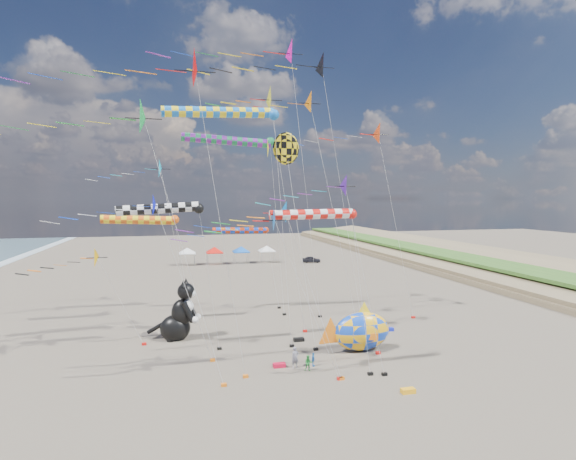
% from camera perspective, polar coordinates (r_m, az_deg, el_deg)
% --- Properties ---
extents(ground, '(260.00, 260.00, 0.00)m').
position_cam_1_polar(ground, '(28.48, 3.76, -21.65)').
color(ground, brown).
rests_on(ground, ground).
extents(delta_kite_0, '(9.90, 1.69, 11.89)m').
position_cam_1_polar(delta_kite_0, '(28.62, -2.60, 0.63)').
color(delta_kite_0, '#0F5FB5').
rests_on(delta_kite_0, ground).
extents(delta_kite_1, '(13.29, 2.50, 18.74)m').
position_cam_1_polar(delta_kite_1, '(29.37, -18.63, 13.36)').
color(delta_kite_1, '#14973C').
rests_on(delta_kite_1, ground).
extents(delta_kite_2, '(12.39, 2.42, 19.99)m').
position_cam_1_polar(delta_kite_2, '(45.66, 10.83, 11.70)').
color(delta_kite_2, red).
rests_on(delta_kite_2, ground).
extents(delta_kite_3, '(11.36, 1.89, 12.84)m').
position_cam_1_polar(delta_kite_3, '(33.77, -18.71, 2.42)').
color(delta_kite_3, '#0D16D9').
rests_on(delta_kite_3, ground).
extents(delta_kite_4, '(14.02, 2.89, 22.03)m').
position_cam_1_polar(delta_kite_4, '(31.01, -13.22, 18.88)').
color(delta_kite_4, red).
rests_on(delta_kite_4, ground).
extents(delta_kite_5, '(8.65, 2.10, 16.39)m').
position_cam_1_polar(delta_kite_5, '(46.05, -16.16, 7.22)').
color(delta_kite_5, '#0EA4D5').
rests_on(delta_kite_5, ground).
extents(delta_kite_6, '(9.84, 1.83, 8.44)m').
position_cam_1_polar(delta_kite_6, '(39.95, -25.08, -3.77)').
color(delta_kite_6, '#F4AE07').
rests_on(delta_kite_6, ground).
extents(delta_kite_7, '(12.36, 2.08, 21.31)m').
position_cam_1_polar(delta_kite_7, '(37.18, 1.99, 15.77)').
color(delta_kite_7, orange).
rests_on(delta_kite_7, ground).
extents(delta_kite_8, '(15.89, 2.82, 28.45)m').
position_cam_1_polar(delta_kite_8, '(47.23, -0.74, 21.79)').
color(delta_kite_8, '#F80CA6').
rests_on(delta_kite_8, ground).
extents(delta_kite_9, '(16.46, 2.86, 26.53)m').
position_cam_1_polar(delta_kite_9, '(44.99, 2.92, 20.14)').
color(delta_kite_9, black).
rests_on(delta_kite_9, ground).
extents(delta_kite_10, '(10.90, 2.50, 22.51)m').
position_cam_1_polar(delta_kite_10, '(40.84, -2.82, 16.26)').
color(delta_kite_10, yellow).
rests_on(delta_kite_10, ground).
extents(delta_kite_11, '(8.94, 1.63, 14.03)m').
position_cam_1_polar(delta_kite_11, '(29.57, 4.97, 4.91)').
color(delta_kite_11, '#461788').
rests_on(delta_kite_11, ground).
extents(delta_kite_12, '(10.28, 1.68, 12.31)m').
position_cam_1_polar(delta_kite_12, '(28.64, -2.16, 1.44)').
color(delta_kite_12, '#067ADF').
rests_on(delta_kite_12, ground).
extents(windsock_0, '(10.33, 0.87, 19.41)m').
position_cam_1_polar(windsock_0, '(36.18, -8.02, 14.45)').
color(windsock_0, blue).
rests_on(windsock_0, ground).
extents(windsock_1, '(10.53, 0.93, 18.60)m').
position_cam_1_polar(windsock_1, '(46.15, -7.19, 11.13)').
color(windsock_1, '#177F41').
rests_on(windsock_1, ground).
extents(windsock_2, '(7.88, 0.82, 11.96)m').
position_cam_1_polar(windsock_2, '(36.19, -15.51, 2.54)').
color(windsock_2, black).
rests_on(windsock_2, ground).
extents(windsock_3, '(7.32, 0.69, 11.65)m').
position_cam_1_polar(windsock_3, '(29.70, 3.72, 1.86)').
color(windsock_3, red).
rests_on(windsock_3, ground).
extents(windsock_4, '(7.51, 0.68, 9.22)m').
position_cam_1_polar(windsock_4, '(49.10, -5.76, -0.12)').
color(windsock_4, red).
rests_on(windsock_4, ground).
extents(windsock_5, '(8.40, 0.87, 10.74)m').
position_cam_1_polar(windsock_5, '(45.08, -17.91, 1.18)').
color(windsock_5, '#E25613').
rests_on(windsock_5, ground).
extents(angelfish_kite, '(3.74, 3.02, 17.75)m').
position_cam_1_polar(angelfish_kite, '(37.33, -0.55, 10.11)').
color(angelfish_kite, yellow).
rests_on(angelfish_kite, ground).
extents(cat_inflatable, '(4.36, 3.00, 5.36)m').
position_cam_1_polar(cat_inflatable, '(40.99, -13.74, -9.72)').
color(cat_inflatable, black).
rests_on(cat_inflatable, ground).
extents(fish_inflatable, '(6.33, 2.25, 4.05)m').
position_cam_1_polar(fish_inflatable, '(37.61, 9.24, -12.57)').
color(fish_inflatable, blue).
rests_on(fish_inflatable, ground).
extents(person_adult, '(0.62, 0.48, 1.53)m').
position_cam_1_polar(person_adult, '(34.01, 0.91, -15.87)').
color(person_adult, gray).
rests_on(person_adult, ground).
extents(child_green, '(0.65, 0.56, 1.15)m').
position_cam_1_polar(child_green, '(33.51, 2.60, -16.53)').
color(child_green, green).
rests_on(child_green, ground).
extents(child_blue, '(0.47, 0.63, 1.00)m').
position_cam_1_polar(child_blue, '(34.42, 3.22, -16.10)').
color(child_blue, '#2B71BC').
rests_on(child_blue, ground).
extents(kite_bag_0, '(0.90, 0.44, 0.30)m').
position_cam_1_polar(kite_bag_0, '(43.88, 12.65, -12.21)').
color(kite_bag_0, '#1320C6').
rests_on(kite_bag_0, ground).
extents(kite_bag_1, '(0.90, 0.44, 0.30)m').
position_cam_1_polar(kite_bag_1, '(31.19, 15.00, -19.12)').
color(kite_bag_1, '#FFAD15').
rests_on(kite_bag_1, ground).
extents(kite_bag_2, '(0.90, 0.44, 0.30)m').
position_cam_1_polar(kite_bag_2, '(34.31, -1.11, -16.79)').
color(kite_bag_2, red).
rests_on(kite_bag_2, ground).
extents(kite_bag_3, '(0.90, 0.44, 0.30)m').
position_cam_1_polar(kite_bag_3, '(39.96, 1.38, -13.74)').
color(kite_bag_3, black).
rests_on(kite_bag_3, ground).
extents(tent_row, '(19.20, 4.20, 3.80)m').
position_cam_1_polar(tent_row, '(85.45, -7.64, -2.20)').
color(tent_row, white).
rests_on(tent_row, ground).
extents(parked_car, '(3.76, 2.22, 1.20)m').
position_cam_1_polar(parked_car, '(87.01, 2.98, -3.75)').
color(parked_car, '#26262D').
rests_on(parked_car, ground).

